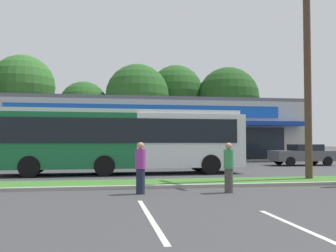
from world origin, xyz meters
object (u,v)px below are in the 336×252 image
at_px(city_bus, 122,139).
at_px(car_1, 180,154).
at_px(utility_pole, 305,44).
at_px(pedestrian_near_bench, 141,168).
at_px(car_0, 303,154).
at_px(pedestrian_far, 229,168).

relative_size(city_bus, car_1, 2.80).
distance_m(utility_pole, car_1, 11.95).
relative_size(utility_pole, pedestrian_near_bench, 6.62).
bearing_deg(city_bus, car_0, 20.56).
distance_m(car_1, pedestrian_near_bench, 13.66).
distance_m(pedestrian_near_bench, pedestrian_far, 2.86).
relative_size(car_0, car_1, 0.98).
distance_m(utility_pole, pedestrian_near_bench, 9.14).
relative_size(pedestrian_near_bench, pedestrian_far, 1.01).
xyz_separation_m(city_bus, pedestrian_near_bench, (0.21, -7.65, -0.94)).
relative_size(car_1, pedestrian_far, 2.76).
distance_m(city_bus, car_1, 6.88).
xyz_separation_m(utility_pole, car_1, (-3.29, 10.37, -4.95)).
bearing_deg(pedestrian_far, car_1, -8.70).
xyz_separation_m(city_bus, pedestrian_far, (3.06, -7.82, -0.95)).
xyz_separation_m(car_1, pedestrian_near_bench, (-3.90, -13.09, 0.00)).
bearing_deg(car_0, pedestrian_far, 53.20).
xyz_separation_m(car_1, pedestrian_far, (-1.04, -13.26, -0.01)).
bearing_deg(car_0, city_bus, 22.03).
xyz_separation_m(utility_pole, city_bus, (-7.39, 4.93, -4.00)).
distance_m(city_bus, pedestrian_near_bench, 7.71).
bearing_deg(car_1, utility_pole, -72.39).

